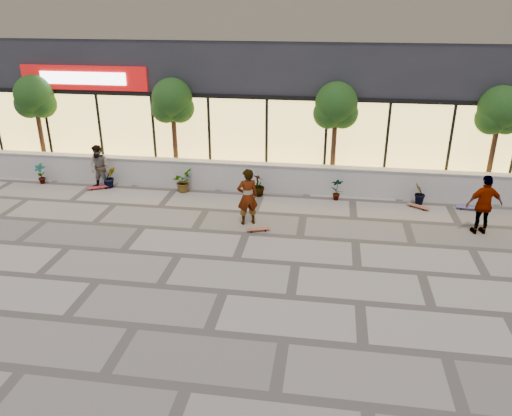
# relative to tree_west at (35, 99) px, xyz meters

# --- Properties ---
(ground) EXTENTS (80.00, 80.00, 0.00)m
(ground) POSITION_rel_tree_west_xyz_m (9.00, -7.70, -2.99)
(ground) COLOR gray
(ground) RESTS_ON ground
(planter_wall) EXTENTS (22.00, 0.42, 1.04)m
(planter_wall) POSITION_rel_tree_west_xyz_m (9.00, -0.70, -2.46)
(planter_wall) COLOR silver
(planter_wall) RESTS_ON ground
(retail_building) EXTENTS (24.00, 9.17, 8.50)m
(retail_building) POSITION_rel_tree_west_xyz_m (9.00, 4.79, 1.26)
(retail_building) COLOR #252429
(retail_building) RESTS_ON ground
(shrub_a) EXTENTS (0.43, 0.29, 0.81)m
(shrub_a) POSITION_rel_tree_west_xyz_m (0.50, -1.25, -2.58)
(shrub_a) COLOR #1A3912
(shrub_a) RESTS_ON ground
(shrub_b) EXTENTS (0.57, 0.57, 0.81)m
(shrub_b) POSITION_rel_tree_west_xyz_m (3.30, -1.25, -2.58)
(shrub_b) COLOR #1A3912
(shrub_b) RESTS_ON ground
(shrub_c) EXTENTS (0.68, 0.77, 0.81)m
(shrub_c) POSITION_rel_tree_west_xyz_m (6.10, -1.25, -2.58)
(shrub_c) COLOR #1A3912
(shrub_c) RESTS_ON ground
(shrub_d) EXTENTS (0.64, 0.64, 0.81)m
(shrub_d) POSITION_rel_tree_west_xyz_m (8.90, -1.25, -2.58)
(shrub_d) COLOR #1A3912
(shrub_d) RESTS_ON ground
(shrub_e) EXTENTS (0.46, 0.35, 0.81)m
(shrub_e) POSITION_rel_tree_west_xyz_m (11.70, -1.25, -2.58)
(shrub_e) COLOR #1A3912
(shrub_e) RESTS_ON ground
(shrub_f) EXTENTS (0.55, 0.57, 0.81)m
(shrub_f) POSITION_rel_tree_west_xyz_m (14.50, -1.25, -2.58)
(shrub_f) COLOR #1A3912
(shrub_f) RESTS_ON ground
(tree_west) EXTENTS (1.60, 1.50, 3.92)m
(tree_west) POSITION_rel_tree_west_xyz_m (0.00, 0.00, 0.00)
(tree_west) COLOR #4E2D1C
(tree_west) RESTS_ON ground
(tree_midwest) EXTENTS (1.60, 1.50, 3.92)m
(tree_midwest) POSITION_rel_tree_west_xyz_m (5.50, 0.00, 0.00)
(tree_midwest) COLOR #4E2D1C
(tree_midwest) RESTS_ON ground
(tree_mideast) EXTENTS (1.60, 1.50, 3.92)m
(tree_mideast) POSITION_rel_tree_west_xyz_m (11.50, 0.00, 0.00)
(tree_mideast) COLOR #4E2D1C
(tree_mideast) RESTS_ON ground
(tree_east) EXTENTS (1.60, 1.50, 3.92)m
(tree_east) POSITION_rel_tree_west_xyz_m (17.00, 0.00, 0.00)
(tree_east) COLOR #4E2D1C
(tree_east) RESTS_ON ground
(skater_center) EXTENTS (0.78, 0.67, 1.82)m
(skater_center) POSITION_rel_tree_west_xyz_m (8.92, -3.69, -2.08)
(skater_center) COLOR silver
(skater_center) RESTS_ON ground
(skater_left) EXTENTS (0.87, 0.72, 1.66)m
(skater_left) POSITION_rel_tree_west_xyz_m (3.00, -1.40, -2.16)
(skater_left) COLOR #9B9464
(skater_left) RESTS_ON ground
(skater_right_near) EXTENTS (1.15, 0.64, 1.85)m
(skater_right_near) POSITION_rel_tree_west_xyz_m (16.00, -3.32, -2.06)
(skater_right_near) COLOR silver
(skater_right_near) RESTS_ON ground
(skateboard_center) EXTENTS (0.73, 0.41, 0.09)m
(skateboard_center) POSITION_rel_tree_west_xyz_m (9.34, -4.21, -2.91)
(skateboard_center) COLOR brown
(skateboard_center) RESTS_ON ground
(skateboard_left) EXTENTS (0.77, 0.55, 0.09)m
(skateboard_left) POSITION_rel_tree_west_xyz_m (2.91, -1.50, -2.91)
(skateboard_left) COLOR red
(skateboard_left) RESTS_ON ground
(skateboard_right_near) EXTENTS (0.75, 0.58, 0.09)m
(skateboard_right_near) POSITION_rel_tree_west_xyz_m (14.45, -1.61, -2.91)
(skateboard_right_near) COLOR brown
(skateboard_right_near) RESTS_ON ground
(skateboard_right_far) EXTENTS (0.84, 0.31, 0.10)m
(skateboard_right_far) POSITION_rel_tree_west_xyz_m (16.12, -1.50, -2.90)
(skateboard_right_far) COLOR #544C8C
(skateboard_right_far) RESTS_ON ground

